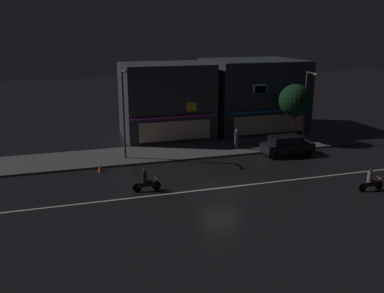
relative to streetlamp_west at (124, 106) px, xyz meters
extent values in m
plane|color=black|center=(5.10, -8.26, -4.43)|extent=(140.00, 140.00, 0.00)
cube|color=beige|center=(5.10, -8.26, -4.43)|extent=(30.44, 0.16, 0.01)
cube|color=#4C4C4F|center=(5.10, 0.94, -4.36)|extent=(32.04, 5.08, 0.14)
cube|color=#383A3F|center=(5.10, 6.72, -0.85)|extent=(8.39, 6.37, 7.17)
cube|color=#D83FD8|center=(5.10, 3.41, -1.83)|extent=(7.97, 0.24, 0.12)
cube|color=yellow|center=(6.68, 3.47, -0.97)|extent=(0.96, 0.08, 0.84)
cube|color=beige|center=(5.10, 3.47, -3.13)|extent=(6.71, 0.06, 1.80)
cube|color=#2D333D|center=(14.71, 7.60, -0.80)|extent=(9.48, 8.14, 7.26)
cube|color=#268CF2|center=(14.71, 3.41, -1.83)|extent=(9.01, 0.24, 0.12)
cube|color=white|center=(13.43, 3.47, 0.40)|extent=(1.37, 0.08, 0.84)
cube|color=#268CF2|center=(13.61, 3.47, 0.31)|extent=(1.33, 0.08, 0.74)
cube|color=beige|center=(14.71, 3.47, -3.13)|extent=(7.58, 0.06, 1.80)
cylinder|color=#47494C|center=(0.00, 0.21, -0.64)|extent=(0.16, 0.16, 7.30)
cube|color=#47494C|center=(0.00, -0.49, 2.90)|extent=(0.10, 1.40, 0.10)
ellipsoid|color=#F9E099|center=(0.00, -1.19, 2.82)|extent=(0.44, 0.32, 0.20)
cylinder|color=#47494C|center=(16.68, 0.58, -1.03)|extent=(0.16, 0.16, 6.53)
cube|color=#47494C|center=(16.68, -0.12, 2.14)|extent=(0.10, 1.40, 0.10)
ellipsoid|color=#F9E099|center=(16.68, -0.82, 2.06)|extent=(0.44, 0.32, 0.20)
cylinder|color=#334766|center=(9.77, 0.13, -3.54)|extent=(0.36, 0.36, 1.51)
sphere|color=tan|center=(9.77, 0.13, -2.67)|extent=(0.22, 0.22, 0.22)
cylinder|color=#473323|center=(15.81, 0.90, -2.95)|extent=(0.24, 0.24, 2.68)
sphere|color=black|center=(15.81, 0.90, -0.42)|extent=(2.98, 2.98, 2.98)
cube|color=black|center=(13.27, -2.61, -3.74)|extent=(4.30, 1.78, 0.76)
cube|color=black|center=(13.05, -2.61, -3.06)|extent=(2.58, 1.57, 0.60)
cube|color=#F9F2CC|center=(15.38, -2.00, -3.64)|extent=(0.08, 0.20, 0.12)
cube|color=#F9F2CC|center=(15.38, -3.21, -3.64)|extent=(0.08, 0.20, 0.12)
cylinder|color=black|center=(14.68, -1.72, -4.12)|extent=(0.62, 0.20, 0.62)
cylinder|color=black|center=(14.68, -3.50, -4.12)|extent=(0.62, 0.20, 0.62)
cylinder|color=black|center=(11.85, -1.72, -4.12)|extent=(0.62, 0.20, 0.62)
cylinder|color=black|center=(11.85, -3.50, -4.12)|extent=(0.62, 0.20, 0.62)
cylinder|color=black|center=(15.05, -11.60, -4.13)|extent=(0.60, 0.08, 0.60)
cylinder|color=black|center=(13.75, -11.60, -4.13)|extent=(0.60, 0.10, 0.60)
cube|color=black|center=(14.40, -11.60, -4.03)|extent=(1.30, 0.14, 0.20)
ellipsoid|color=red|center=(14.60, -11.60, -3.81)|extent=(0.44, 0.26, 0.24)
cube|color=black|center=(14.20, -11.60, -3.88)|extent=(0.56, 0.22, 0.10)
cylinder|color=slate|center=(15.00, -11.60, -3.58)|extent=(0.03, 0.60, 0.03)
sphere|color=white|center=(15.09, -11.60, -3.68)|extent=(0.14, 0.14, 0.14)
cylinder|color=gray|center=(14.25, -11.60, -3.48)|extent=(0.32, 0.32, 0.70)
sphere|color=#333338|center=(14.25, -11.60, -3.02)|extent=(0.22, 0.22, 0.22)
cylinder|color=black|center=(0.91, -7.30, -4.13)|extent=(0.60, 0.08, 0.60)
cylinder|color=black|center=(-0.39, -7.30, -4.13)|extent=(0.60, 0.10, 0.60)
cube|color=black|center=(0.26, -7.30, -4.03)|extent=(1.30, 0.14, 0.20)
ellipsoid|color=black|center=(0.46, -7.30, -3.81)|extent=(0.44, 0.26, 0.24)
cube|color=black|center=(0.06, -7.30, -3.88)|extent=(0.56, 0.22, 0.10)
cylinder|color=slate|center=(0.86, -7.30, -3.58)|extent=(0.03, 0.60, 0.03)
sphere|color=white|center=(0.95, -7.30, -3.68)|extent=(0.14, 0.14, 0.14)
cylinder|color=#232328|center=(0.11, -7.30, -3.48)|extent=(0.32, 0.32, 0.70)
sphere|color=#333338|center=(0.11, -7.30, -3.02)|extent=(0.22, 0.22, 0.22)
cone|color=orange|center=(-2.26, -2.30, -4.16)|extent=(0.36, 0.36, 0.55)
camera|label=1|loc=(-4.73, -33.43, 5.88)|focal=40.05mm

